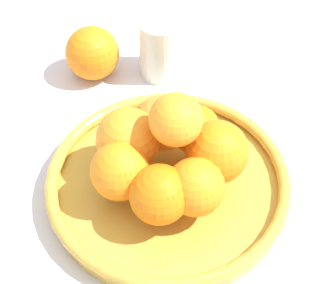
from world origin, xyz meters
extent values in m
plane|color=silver|center=(0.00, 0.00, 0.00)|extent=(4.00, 4.00, 0.00)
cylinder|color=gold|center=(0.00, 0.00, 0.01)|extent=(0.30, 0.30, 0.02)
torus|color=gold|center=(0.00, 0.00, 0.03)|extent=(0.31, 0.31, 0.02)
sphere|color=orange|center=(-0.02, 0.05, 0.07)|extent=(0.08, 0.08, 0.08)
sphere|color=orange|center=(-0.06, 0.02, 0.07)|extent=(0.07, 0.07, 0.07)
sphere|color=orange|center=(-0.04, -0.04, 0.07)|extent=(0.07, 0.07, 0.07)
sphere|color=orange|center=(-0.01, -0.06, 0.07)|extent=(0.07, 0.07, 0.07)
sphere|color=orange|center=(0.05, -0.03, 0.07)|extent=(0.08, 0.08, 0.08)
sphere|color=orange|center=(0.06, 0.01, 0.07)|extent=(0.06, 0.06, 0.06)
sphere|color=orange|center=(0.03, 0.05, 0.07)|extent=(0.07, 0.07, 0.07)
sphere|color=orange|center=(0.01, 0.00, 0.13)|extent=(0.06, 0.06, 0.06)
sphere|color=orange|center=(0.06, 0.25, 0.04)|extent=(0.08, 0.08, 0.08)
cylinder|color=silver|center=(0.14, 0.19, 0.05)|extent=(0.07, 0.07, 0.10)
camera|label=1|loc=(-0.28, -0.34, 0.59)|focal=60.00mm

